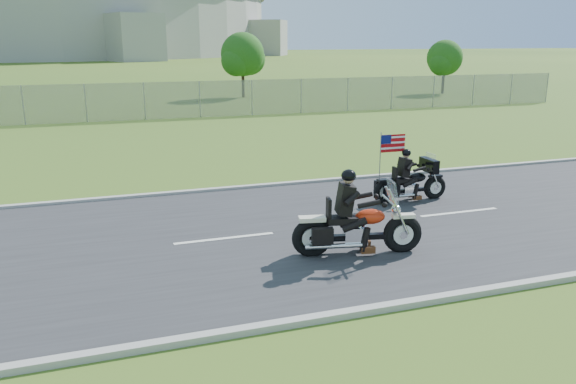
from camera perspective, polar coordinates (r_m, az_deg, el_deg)
name	(u,v)px	position (r m, az deg, el deg)	size (l,w,h in m)	color
ground	(310,231)	(12.89, 2.27, -3.94)	(420.00, 420.00, 0.00)	#335119
road	(310,230)	(12.89, 2.27, -3.86)	(120.00, 8.00, 0.04)	#28282B
curb_north	(262,186)	(16.56, -2.70, 0.60)	(120.00, 0.18, 0.12)	#9E9B93
curb_south	(398,305)	(9.49, 11.14, -11.25)	(120.00, 0.18, 0.12)	#9E9B93
fence	(86,103)	(31.54, -19.86, 8.49)	(60.00, 0.03, 2.00)	gray
tree_fence_near	(243,57)	(42.71, -4.60, 13.54)	(3.52, 3.28, 4.75)	#382316
tree_fence_far	(445,60)	(47.45, 15.64, 12.81)	(3.08, 2.87, 4.20)	#382316
motorcycle_lead	(356,229)	(11.36, 6.89, -3.71)	(2.67, 1.00, 1.81)	black
motorcycle_follow	(410,184)	(15.34, 12.31, 0.82)	(2.18, 0.71, 1.82)	black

